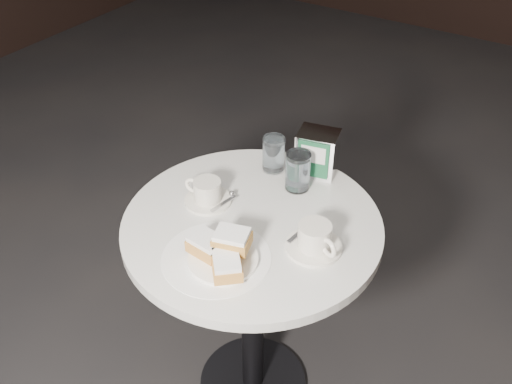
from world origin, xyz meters
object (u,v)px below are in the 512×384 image
object	(u,v)px
cafe_table	(252,273)
water_glass_left	(274,154)
water_glass_right	(298,172)
beignet_plate	(222,253)
coffee_cup_left	(207,193)
coffee_cup_right	(315,239)
napkin_dispenser	(317,153)

from	to	relation	value
cafe_table	water_glass_left	world-z (taller)	water_glass_left
water_glass_right	beignet_plate	bearing A→B (deg)	-90.65
beignet_plate	water_glass_right	size ratio (longest dim) A/B	2.00
beignet_plate	water_glass_right	bearing A→B (deg)	89.35
water_glass_left	beignet_plate	bearing A→B (deg)	-76.07
water_glass_left	water_glass_right	size ratio (longest dim) A/B	0.94
coffee_cup_left	water_glass_left	distance (m)	0.25
coffee_cup_left	coffee_cup_right	world-z (taller)	coffee_cup_right
cafe_table	coffee_cup_left	world-z (taller)	coffee_cup_left
coffee_cup_left	beignet_plate	bearing A→B (deg)	-49.69
napkin_dispenser	beignet_plate	bearing A→B (deg)	-104.08
beignet_plate	water_glass_right	world-z (taller)	water_glass_right
cafe_table	coffee_cup_right	xyz separation A→B (m)	(0.19, -0.01, 0.23)
napkin_dispenser	coffee_cup_left	bearing A→B (deg)	-135.35
cafe_table	coffee_cup_right	distance (m)	0.30
coffee_cup_left	napkin_dispenser	bearing A→B (deg)	52.60
coffee_cup_right	napkin_dispenser	bearing A→B (deg)	139.96
cafe_table	beignet_plate	xyz separation A→B (m)	(0.02, -0.17, 0.23)
coffee_cup_left	water_glass_left	size ratio (longest dim) A/B	1.34
coffee_cup_right	water_glass_left	size ratio (longest dim) A/B	1.76
coffee_cup_left	water_glass_right	size ratio (longest dim) A/B	1.26
coffee_cup_right	coffee_cup_left	bearing A→B (deg)	-158.91
cafe_table	coffee_cup_left	distance (m)	0.27
beignet_plate	napkin_dispenser	bearing A→B (deg)	88.42
beignet_plate	coffee_cup_right	world-z (taller)	beignet_plate
cafe_table	water_glass_right	bearing A→B (deg)	81.84
cafe_table	water_glass_left	xyz separation A→B (m)	(-0.08, 0.24, 0.25)
water_glass_left	water_glass_right	bearing A→B (deg)	-22.20
water_glass_left	napkin_dispenser	size ratio (longest dim) A/B	0.80
coffee_cup_right	water_glass_right	distance (m)	0.26
beignet_plate	water_glass_left	size ratio (longest dim) A/B	2.13
water_glass_left	napkin_dispenser	xyz separation A→B (m)	(0.11, 0.06, 0.02)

